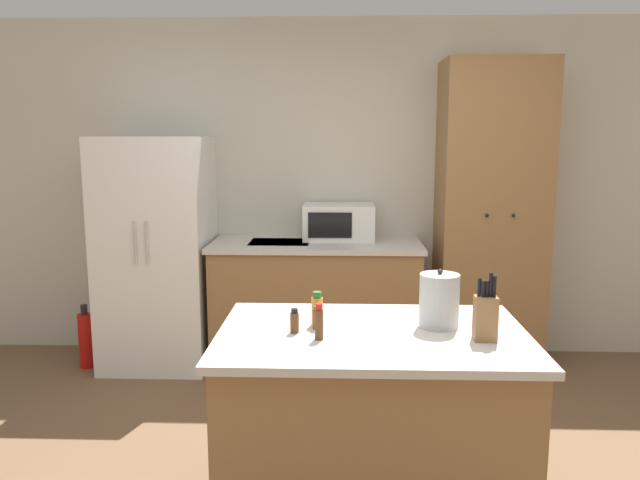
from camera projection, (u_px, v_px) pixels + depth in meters
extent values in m
cube|color=beige|center=(352.00, 189.00, 4.90)|extent=(7.20, 0.06, 2.60)
cube|color=white|center=(157.00, 253.00, 4.65)|extent=(0.78, 0.69, 1.71)
cylinder|color=silver|center=(135.00, 243.00, 4.27)|extent=(0.02, 0.02, 0.30)
cylinder|color=silver|center=(147.00, 243.00, 4.27)|extent=(0.02, 0.02, 0.30)
cube|color=olive|center=(316.00, 306.00, 4.69)|extent=(1.51, 0.66, 0.90)
cube|color=beige|center=(316.00, 244.00, 4.61)|extent=(1.55, 0.70, 0.03)
cube|color=#9EA0A3|center=(280.00, 243.00, 4.62)|extent=(0.44, 0.34, 0.01)
cube|color=olive|center=(490.00, 217.00, 4.59)|extent=(0.76, 0.54, 2.25)
sphere|color=black|center=(487.00, 215.00, 4.31)|extent=(0.02, 0.02, 0.02)
sphere|color=black|center=(513.00, 215.00, 4.31)|extent=(0.02, 0.02, 0.02)
cube|color=olive|center=(371.00, 430.00, 2.77)|extent=(1.28, 0.83, 0.85)
cube|color=beige|center=(372.00, 335.00, 2.70)|extent=(1.34, 0.89, 0.03)
cube|color=white|center=(339.00, 222.00, 4.71)|extent=(0.53, 0.35, 0.27)
cube|color=black|center=(330.00, 225.00, 4.54)|extent=(0.32, 0.01, 0.19)
cube|color=olive|center=(485.00, 319.00, 2.56)|extent=(0.09, 0.07, 0.19)
cylinder|color=black|center=(479.00, 287.00, 2.54)|extent=(0.02, 0.02, 0.08)
cylinder|color=black|center=(483.00, 289.00, 2.53)|extent=(0.02, 0.02, 0.07)
cylinder|color=black|center=(487.00, 289.00, 2.53)|extent=(0.02, 0.02, 0.07)
cylinder|color=black|center=(491.00, 285.00, 2.53)|extent=(0.02, 0.02, 0.10)
cylinder|color=black|center=(494.00, 286.00, 2.53)|extent=(0.02, 0.02, 0.09)
cylinder|color=#563319|center=(295.00, 323.00, 2.67)|extent=(0.04, 0.04, 0.09)
cylinder|color=black|center=(294.00, 311.00, 2.66)|extent=(0.03, 0.03, 0.02)
cylinder|color=#563319|center=(319.00, 325.00, 2.58)|extent=(0.04, 0.04, 0.13)
cylinder|color=red|center=(319.00, 307.00, 2.57)|extent=(0.03, 0.03, 0.03)
cylinder|color=orange|center=(317.00, 311.00, 2.78)|extent=(0.05, 0.05, 0.13)
cylinder|color=#286628|center=(317.00, 295.00, 2.76)|extent=(0.04, 0.04, 0.03)
cylinder|color=#563319|center=(317.00, 320.00, 2.72)|extent=(0.04, 0.04, 0.09)
cylinder|color=#286628|center=(317.00, 308.00, 2.71)|extent=(0.03, 0.03, 0.02)
cylinder|color=#B2B5B7|center=(439.00, 301.00, 2.74)|extent=(0.18, 0.18, 0.24)
sphere|color=#262628|center=(440.00, 272.00, 2.72)|extent=(0.02, 0.02, 0.02)
cylinder|color=red|center=(86.00, 341.00, 4.65)|extent=(0.11, 0.11, 0.41)
cylinder|color=black|center=(84.00, 309.00, 4.61)|extent=(0.05, 0.05, 0.07)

